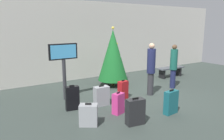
{
  "coord_description": "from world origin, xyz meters",
  "views": [
    {
      "loc": [
        -5.12,
        -5.64,
        2.46
      ],
      "look_at": [
        -1.06,
        0.76,
        0.9
      ],
      "focal_mm": 34.83,
      "sensor_mm": 36.0,
      "label": 1
    }
  ],
  "objects_px": {
    "holiday_tree": "(113,55)",
    "suitcase_2": "(89,115)",
    "suitcase_5": "(135,112)",
    "suitcase_6": "(101,96)",
    "suitcase_4": "(123,90)",
    "waiting_bench": "(170,70)",
    "traveller_1": "(151,68)",
    "suitcase_1": "(118,103)",
    "traveller_0": "(174,65)",
    "flight_info_kiosk": "(64,60)",
    "suitcase_0": "(171,102)",
    "suitcase_3": "(72,98)"
  },
  "relations": [
    {
      "from": "suitcase_2",
      "to": "suitcase_3",
      "type": "xyz_separation_m",
      "value": [
        0.05,
        1.18,
        0.09
      ]
    },
    {
      "from": "flight_info_kiosk",
      "to": "suitcase_2",
      "type": "distance_m",
      "value": 2.44
    },
    {
      "from": "suitcase_6",
      "to": "traveller_1",
      "type": "bearing_deg",
      "value": -0.98
    },
    {
      "from": "waiting_bench",
      "to": "traveller_0",
      "type": "height_order",
      "value": "traveller_0"
    },
    {
      "from": "flight_info_kiosk",
      "to": "suitcase_6",
      "type": "height_order",
      "value": "flight_info_kiosk"
    },
    {
      "from": "traveller_0",
      "to": "suitcase_0",
      "type": "relative_size",
      "value": 2.45
    },
    {
      "from": "holiday_tree",
      "to": "suitcase_2",
      "type": "distance_m",
      "value": 3.88
    },
    {
      "from": "suitcase_1",
      "to": "traveller_1",
      "type": "bearing_deg",
      "value": 22.41
    },
    {
      "from": "flight_info_kiosk",
      "to": "suitcase_5",
      "type": "distance_m",
      "value": 3.05
    },
    {
      "from": "waiting_bench",
      "to": "traveller_1",
      "type": "xyz_separation_m",
      "value": [
        -2.71,
        -1.56,
        0.64
      ]
    },
    {
      "from": "flight_info_kiosk",
      "to": "suitcase_1",
      "type": "relative_size",
      "value": 2.96
    },
    {
      "from": "suitcase_1",
      "to": "suitcase_2",
      "type": "height_order",
      "value": "suitcase_1"
    },
    {
      "from": "holiday_tree",
      "to": "suitcase_3",
      "type": "xyz_separation_m",
      "value": [
        -2.45,
        -1.61,
        -0.91
      ]
    },
    {
      "from": "suitcase_1",
      "to": "suitcase_4",
      "type": "distance_m",
      "value": 1.29
    },
    {
      "from": "suitcase_5",
      "to": "suitcase_6",
      "type": "height_order",
      "value": "suitcase_5"
    },
    {
      "from": "waiting_bench",
      "to": "suitcase_2",
      "type": "relative_size",
      "value": 2.54
    },
    {
      "from": "waiting_bench",
      "to": "suitcase_4",
      "type": "bearing_deg",
      "value": -159.93
    },
    {
      "from": "waiting_bench",
      "to": "suitcase_0",
      "type": "relative_size",
      "value": 2.09
    },
    {
      "from": "suitcase_1",
      "to": "suitcase_5",
      "type": "xyz_separation_m",
      "value": [
        -0.02,
        -0.8,
        0.04
      ]
    },
    {
      "from": "traveller_0",
      "to": "traveller_1",
      "type": "height_order",
      "value": "traveller_1"
    },
    {
      "from": "suitcase_2",
      "to": "suitcase_3",
      "type": "distance_m",
      "value": 1.19
    },
    {
      "from": "waiting_bench",
      "to": "traveller_0",
      "type": "distance_m",
      "value": 2.01
    },
    {
      "from": "traveller_1",
      "to": "traveller_0",
      "type": "bearing_deg",
      "value": 7.84
    },
    {
      "from": "suitcase_4",
      "to": "suitcase_0",
      "type": "bearing_deg",
      "value": -77.06
    },
    {
      "from": "suitcase_6",
      "to": "suitcase_3",
      "type": "bearing_deg",
      "value": 171.55
    },
    {
      "from": "traveller_1",
      "to": "suitcase_3",
      "type": "xyz_separation_m",
      "value": [
        -2.91,
        0.17,
        -0.64
      ]
    },
    {
      "from": "traveller_1",
      "to": "suitcase_6",
      "type": "distance_m",
      "value": 2.12
    },
    {
      "from": "flight_info_kiosk",
      "to": "waiting_bench",
      "type": "height_order",
      "value": "flight_info_kiosk"
    },
    {
      "from": "suitcase_1",
      "to": "traveller_0",
      "type": "bearing_deg",
      "value": 16.64
    },
    {
      "from": "waiting_bench",
      "to": "traveller_0",
      "type": "bearing_deg",
      "value": -134.59
    },
    {
      "from": "suitcase_1",
      "to": "suitcase_3",
      "type": "relative_size",
      "value": 0.84
    },
    {
      "from": "suitcase_2",
      "to": "suitcase_4",
      "type": "distance_m",
      "value": 2.23
    },
    {
      "from": "suitcase_2",
      "to": "suitcase_5",
      "type": "height_order",
      "value": "suitcase_5"
    },
    {
      "from": "waiting_bench",
      "to": "suitcase_6",
      "type": "bearing_deg",
      "value": -162.08
    },
    {
      "from": "suitcase_2",
      "to": "suitcase_6",
      "type": "height_order",
      "value": "suitcase_6"
    },
    {
      "from": "suitcase_4",
      "to": "suitcase_6",
      "type": "height_order",
      "value": "suitcase_4"
    },
    {
      "from": "waiting_bench",
      "to": "suitcase_1",
      "type": "xyz_separation_m",
      "value": [
        -4.64,
        -2.35,
        -0.06
      ]
    },
    {
      "from": "traveller_0",
      "to": "suitcase_6",
      "type": "bearing_deg",
      "value": -177.4
    },
    {
      "from": "holiday_tree",
      "to": "suitcase_2",
      "type": "bearing_deg",
      "value": -131.94
    },
    {
      "from": "holiday_tree",
      "to": "flight_info_kiosk",
      "type": "height_order",
      "value": "holiday_tree"
    },
    {
      "from": "suitcase_2",
      "to": "suitcase_5",
      "type": "distance_m",
      "value": 1.17
    },
    {
      "from": "traveller_0",
      "to": "suitcase_5",
      "type": "xyz_separation_m",
      "value": [
        -3.31,
        -1.78,
        -0.59
      ]
    },
    {
      "from": "suitcase_1",
      "to": "suitcase_4",
      "type": "height_order",
      "value": "suitcase_4"
    },
    {
      "from": "suitcase_3",
      "to": "traveller_0",
      "type": "bearing_deg",
      "value": 0.23
    },
    {
      "from": "flight_info_kiosk",
      "to": "suitcase_1",
      "type": "bearing_deg",
      "value": -67.04
    },
    {
      "from": "holiday_tree",
      "to": "suitcase_5",
      "type": "bearing_deg",
      "value": -113.88
    },
    {
      "from": "holiday_tree",
      "to": "suitcase_2",
      "type": "xyz_separation_m",
      "value": [
        -2.51,
        -2.79,
        -1.0
      ]
    },
    {
      "from": "suitcase_2",
      "to": "suitcase_6",
      "type": "distance_m",
      "value": 1.42
    },
    {
      "from": "flight_info_kiosk",
      "to": "suitcase_1",
      "type": "distance_m",
      "value": 2.38
    },
    {
      "from": "traveller_1",
      "to": "holiday_tree",
      "type": "bearing_deg",
      "value": 104.47
    }
  ]
}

